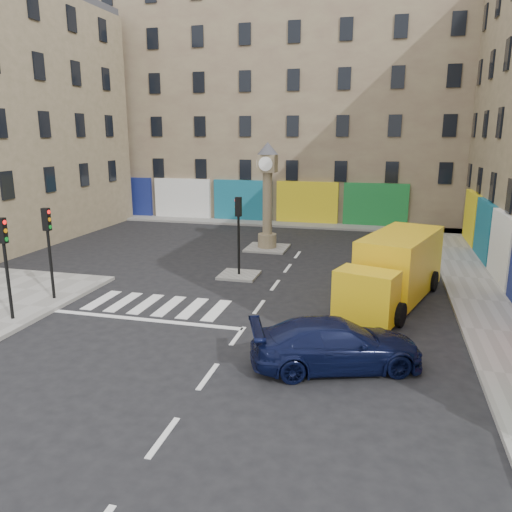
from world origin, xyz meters
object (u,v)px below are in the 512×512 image
at_px(traffic_light_left_far, 48,239).
at_px(clock_pillar, 267,189).
at_px(yellow_van, 394,269).
at_px(traffic_light_island, 239,223).
at_px(navy_sedan, 336,344).
at_px(traffic_light_left_near, 5,252).

distance_m(traffic_light_left_far, clock_pillar, 13.05).
height_order(traffic_light_left_far, yellow_van, traffic_light_left_far).
bearing_deg(traffic_light_left_far, traffic_light_island, 40.60).
bearing_deg(traffic_light_left_far, yellow_van, 15.27).
bearing_deg(navy_sedan, traffic_light_left_far, 55.16).
height_order(traffic_light_left_near, yellow_van, traffic_light_left_near).
bearing_deg(yellow_van, traffic_light_left_far, -146.78).
xyz_separation_m(traffic_light_left_near, traffic_light_island, (6.30, 7.80, -0.03)).
bearing_deg(clock_pillar, traffic_light_island, -90.00).
relative_size(traffic_light_island, navy_sedan, 0.74).
bearing_deg(navy_sedan, yellow_van, -34.06).
distance_m(traffic_light_left_near, navy_sedan, 11.91).
bearing_deg(yellow_van, navy_sedan, -86.11).
bearing_deg(clock_pillar, traffic_light_left_far, -118.94).
distance_m(traffic_light_left_near, traffic_light_island, 10.03).
relative_size(traffic_light_island, yellow_van, 0.48).
bearing_deg(traffic_light_left_far, traffic_light_left_near, -90.00).
distance_m(traffic_light_left_near, clock_pillar, 15.19).
bearing_deg(yellow_van, traffic_light_left_near, -137.74).
relative_size(traffic_light_left_far, navy_sedan, 0.74).
bearing_deg(navy_sedan, traffic_light_left_near, 66.55).
xyz_separation_m(traffic_light_left_far, navy_sedan, (11.73, -3.11, -1.89)).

